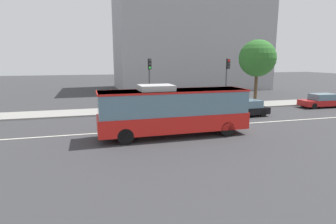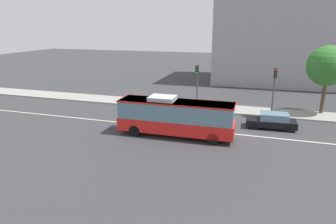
{
  "view_description": "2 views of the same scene",
  "coord_description": "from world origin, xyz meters",
  "views": [
    {
      "loc": [
        -9.08,
        -19.31,
        5.05
      ],
      "look_at": [
        -4.35,
        -1.98,
        1.65
      ],
      "focal_mm": 29.55,
      "sensor_mm": 36.0,
      "label": 1
    },
    {
      "loc": [
        2.71,
        -25.55,
        9.31
      ],
      "look_at": [
        -4.6,
        -2.06,
        2.14
      ],
      "focal_mm": 31.97,
      "sensor_mm": 36.0,
      "label": 2
    }
  ],
  "objects": [
    {
      "name": "sidewalk_kerb",
      "position": [
        0.0,
        7.91,
        0.07
      ],
      "size": [
        80.0,
        3.49,
        0.14
      ],
      "primitive_type": "cube",
      "color": "gray",
      "rests_on": "ground_plane"
    },
    {
      "name": "ground_plane",
      "position": [
        0.0,
        0.0,
        0.0
      ],
      "size": [
        160.0,
        160.0,
        0.0
      ],
      "primitive_type": "plane",
      "color": "#333335"
    },
    {
      "name": "street_tree_kerbside_left",
      "position": [
        9.32,
        9.13,
        5.21
      ],
      "size": [
        4.22,
        4.22,
        7.35
      ],
      "color": "#4C3823",
      "rests_on": "ground_plane"
    },
    {
      "name": "lane_centre_line",
      "position": [
        0.0,
        0.0,
        0.01
      ],
      "size": [
        76.0,
        0.16,
        0.01
      ],
      "primitive_type": "cube",
      "color": "silver",
      "rests_on": "ground_plane"
    },
    {
      "name": "traffic_light_near_corner",
      "position": [
        -3.88,
        6.36,
        3.56
      ],
      "size": [
        0.34,
        0.62,
        5.2
      ],
      "rotation": [
        0.0,
        0.0,
        -1.63
      ],
      "color": "#47474C",
      "rests_on": "ground_plane"
    },
    {
      "name": "transit_bus",
      "position": [
        -3.96,
        -1.93,
        1.81
      ],
      "size": [
        10.03,
        2.64,
        3.46
      ],
      "rotation": [
        0.0,
        0.0,
        0.01
      ],
      "color": "red",
      "rests_on": "ground_plane"
    },
    {
      "name": "office_block_background",
      "position": [
        7.89,
        28.62,
        8.5
      ],
      "size": [
        25.8,
        14.82,
        17.0
      ],
      "rotation": [
        0.0,
        0.0,
        0.01
      ],
      "color": "#939399",
      "rests_on": "ground_plane"
    },
    {
      "name": "traffic_light_mid_block",
      "position": [
        4.14,
        6.36,
        3.56
      ],
      "size": [
        0.32,
        0.62,
        5.2
      ],
      "rotation": [
        0.0,
        0.0,
        -1.55
      ],
      "color": "#47474C",
      "rests_on": "ground_plane"
    },
    {
      "name": "sedan_red",
      "position": [
        14.64,
        4.77,
        0.72
      ],
      "size": [
        4.55,
        1.94,
        1.46
      ],
      "rotation": [
        0.0,
        0.0,
        3.11
      ],
      "color": "#B21919",
      "rests_on": "ground_plane"
    },
    {
      "name": "sedan_black",
      "position": [
        4.1,
        2.66,
        0.72
      ],
      "size": [
        4.58,
        2.02,
        1.46
      ],
      "rotation": [
        0.0,
        0.0,
        3.19
      ],
      "color": "black",
      "rests_on": "ground_plane"
    }
  ]
}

